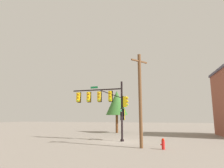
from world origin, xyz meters
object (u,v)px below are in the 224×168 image
at_px(fire_hydrant, 163,144).
at_px(utility_pole, 140,98).
at_px(signal_pole_assembly, 106,102).
at_px(tree_near, 117,103).

bearing_deg(fire_hydrant, utility_pole, -7.20).
distance_m(signal_pole_assembly, utility_pole, 5.66).
relative_size(signal_pole_assembly, tree_near, 1.00).
bearing_deg(tree_near, fire_hydrant, 115.85).
bearing_deg(signal_pole_assembly, utility_pole, 135.57).
height_order(signal_pole_assembly, utility_pole, utility_pole).
relative_size(fire_hydrant, tree_near, 0.13).
bearing_deg(utility_pole, signal_pole_assembly, -44.43).
distance_m(utility_pole, tree_near, 14.15).
height_order(utility_pole, fire_hydrant, utility_pole).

